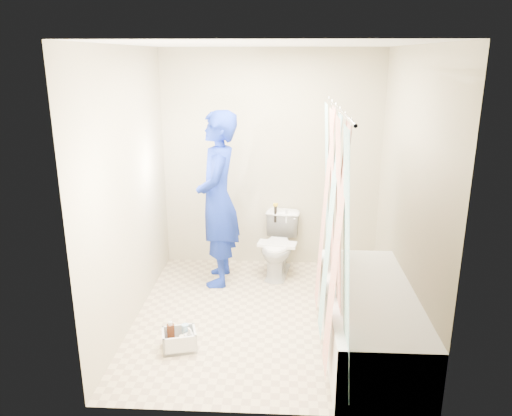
# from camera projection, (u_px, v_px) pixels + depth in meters

# --- Properties ---
(floor) EXTENTS (2.60, 2.60, 0.00)m
(floor) POSITION_uv_depth(u_px,v_px,m) (266.00, 317.00, 4.61)
(floor) COLOR tan
(floor) RESTS_ON ground
(ceiling) EXTENTS (2.40, 2.60, 0.02)m
(ceiling) POSITION_uv_depth(u_px,v_px,m) (268.00, 44.00, 3.90)
(ceiling) COLOR white
(ceiling) RESTS_ON wall_back
(wall_back) EXTENTS (2.40, 0.02, 2.40)m
(wall_back) POSITION_uv_depth(u_px,v_px,m) (271.00, 161.00, 5.50)
(wall_back) COLOR #B5AA8B
(wall_back) RESTS_ON ground
(wall_front) EXTENTS (2.40, 0.02, 2.40)m
(wall_front) POSITION_uv_depth(u_px,v_px,m) (260.00, 248.00, 3.02)
(wall_front) COLOR #B5AA8B
(wall_front) RESTS_ON ground
(wall_left) EXTENTS (0.02, 2.60, 2.40)m
(wall_left) POSITION_uv_depth(u_px,v_px,m) (129.00, 190.00, 4.32)
(wall_left) COLOR #B5AA8B
(wall_left) RESTS_ON ground
(wall_right) EXTENTS (0.02, 2.60, 2.40)m
(wall_right) POSITION_uv_depth(u_px,v_px,m) (410.00, 194.00, 4.19)
(wall_right) COLOR #B5AA8B
(wall_right) RESTS_ON ground
(bathtub) EXTENTS (0.70, 1.75, 0.50)m
(bathtub) POSITION_uv_depth(u_px,v_px,m) (368.00, 317.00, 4.08)
(bathtub) COLOR white
(bathtub) RESTS_ON ground
(curtain_rod) EXTENTS (0.02, 1.90, 0.02)m
(curtain_rod) POSITION_uv_depth(u_px,v_px,m) (338.00, 108.00, 3.60)
(curtain_rod) COLOR silver
(curtain_rod) RESTS_ON wall_back
(shower_curtain) EXTENTS (0.06, 1.75, 1.80)m
(shower_curtain) POSITION_uv_depth(u_px,v_px,m) (332.00, 229.00, 3.88)
(shower_curtain) COLOR silver
(shower_curtain) RESTS_ON curtain_rod
(toilet) EXTENTS (0.47, 0.70, 0.66)m
(toilet) POSITION_uv_depth(u_px,v_px,m) (279.00, 246.00, 5.43)
(toilet) COLOR white
(toilet) RESTS_ON ground
(tank_lid) EXTENTS (0.43, 0.24, 0.03)m
(tank_lid) POSITION_uv_depth(u_px,v_px,m) (277.00, 244.00, 5.31)
(tank_lid) COLOR silver
(tank_lid) RESTS_ON toilet
(tank_internals) EXTENTS (0.16, 0.06, 0.22)m
(tank_internals) POSITION_uv_depth(u_px,v_px,m) (278.00, 213.00, 5.51)
(tank_internals) COLOR black
(tank_internals) RESTS_ON toilet
(plumber) EXTENTS (0.46, 0.68, 1.81)m
(plumber) POSITION_uv_depth(u_px,v_px,m) (218.00, 200.00, 5.09)
(plumber) COLOR #0E1C91
(plumber) RESTS_ON ground
(cleaning_caddy) EXTENTS (0.32, 0.28, 0.21)m
(cleaning_caddy) POSITION_uv_depth(u_px,v_px,m) (180.00, 340.00, 4.09)
(cleaning_caddy) COLOR silver
(cleaning_caddy) RESTS_ON ground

